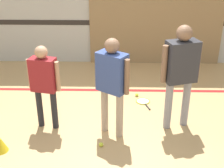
% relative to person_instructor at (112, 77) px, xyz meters
% --- Properties ---
extents(ground_plane, '(16.00, 16.00, 0.00)m').
position_rel_person_instructor_xyz_m(ground_plane, '(-0.10, 0.08, -1.00)').
color(ground_plane, tan).
extents(wall_panel, '(3.23, 0.05, 2.14)m').
position_rel_person_instructor_xyz_m(wall_panel, '(1.00, 3.15, 0.07)').
color(wall_panel, '#93754C').
rests_on(wall_panel, ground_plane).
extents(floor_stripe, '(14.40, 0.10, 0.01)m').
position_rel_person_instructor_xyz_m(floor_stripe, '(-0.10, 1.55, -1.00)').
color(floor_stripe, red).
rests_on(floor_stripe, ground_plane).
extents(person_instructor, '(0.52, 0.46, 1.62)m').
position_rel_person_instructor_xyz_m(person_instructor, '(0.00, 0.00, 0.00)').
color(person_instructor, tan).
rests_on(person_instructor, ground_plane).
extents(person_student_left, '(0.54, 0.30, 1.44)m').
position_rel_person_instructor_xyz_m(person_student_left, '(-1.09, 0.17, -0.11)').
color(person_student_left, '#232328').
rests_on(person_student_left, ground_plane).
extents(person_student_right, '(0.64, 0.41, 1.76)m').
position_rel_person_instructor_xyz_m(person_student_right, '(1.08, 0.24, 0.09)').
color(person_student_right, gray).
rests_on(person_student_right, ground_plane).
extents(racket_spare_on_floor, '(0.35, 0.52, 0.03)m').
position_rel_person_instructor_xyz_m(racket_spare_on_floor, '(0.59, 1.06, -0.99)').
color(racket_spare_on_floor, '#C6D838').
rests_on(racket_spare_on_floor, ground_plane).
extents(tennis_ball_near_instructor, '(0.07, 0.07, 0.07)m').
position_rel_person_instructor_xyz_m(tennis_ball_near_instructor, '(-0.16, -0.38, -0.97)').
color(tennis_ball_near_instructor, '#CCE038').
rests_on(tennis_ball_near_instructor, ground_plane).
extents(tennis_ball_by_spare_racket, '(0.07, 0.07, 0.07)m').
position_rel_person_instructor_xyz_m(tennis_ball_by_spare_racket, '(0.47, 1.29, -0.97)').
color(tennis_ball_by_spare_racket, '#CCE038').
rests_on(tennis_ball_by_spare_racket, ground_plane).
extents(training_cone, '(0.23, 0.23, 0.27)m').
position_rel_person_instructor_xyz_m(training_cone, '(-1.67, -0.52, -0.87)').
color(training_cone, yellow).
rests_on(training_cone, ground_plane).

